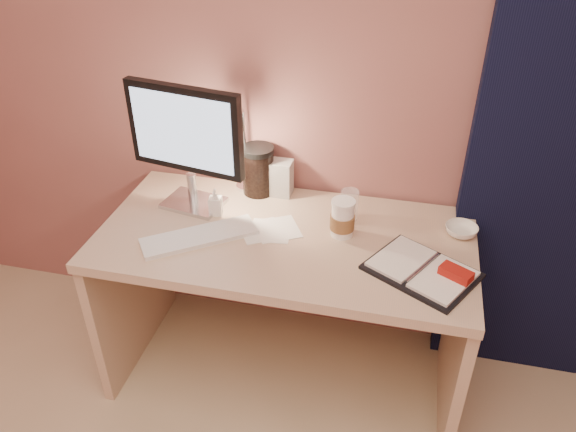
% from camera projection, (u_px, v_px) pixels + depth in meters
% --- Properties ---
extents(room, '(3.50, 3.50, 3.50)m').
position_uv_depth(room, '(572.00, 125.00, 1.95)').
color(room, '#C6B28E').
rests_on(room, ground).
extents(desk, '(1.40, 0.70, 0.73)m').
position_uv_depth(desk, '(289.00, 270.00, 2.28)').
color(desk, tan).
rests_on(desk, ground).
extents(monitor, '(0.47, 0.21, 0.50)m').
position_uv_depth(monitor, '(187.00, 137.00, 2.11)').
color(monitor, silver).
rests_on(monitor, desk).
extents(keyboard, '(0.42, 0.35, 0.02)m').
position_uv_depth(keyboard, '(199.00, 237.00, 2.07)').
color(keyboard, white).
rests_on(keyboard, desk).
extents(planner, '(0.42, 0.39, 0.05)m').
position_uv_depth(planner, '(424.00, 271.00, 1.90)').
color(planner, black).
rests_on(planner, desk).
extents(paper_a, '(0.20, 0.20, 0.00)m').
position_uv_depth(paper_a, '(261.00, 231.00, 2.12)').
color(paper_a, white).
rests_on(paper_a, desk).
extents(paper_b, '(0.17, 0.17, 0.00)m').
position_uv_depth(paper_b, '(270.00, 231.00, 2.12)').
color(paper_b, white).
rests_on(paper_b, desk).
extents(paper_c, '(0.21, 0.21, 0.00)m').
position_uv_depth(paper_c, '(277.00, 229.00, 2.13)').
color(paper_c, white).
rests_on(paper_c, desk).
extents(coffee_cup, '(0.09, 0.09, 0.15)m').
position_uv_depth(coffee_cup, '(342.00, 219.00, 2.06)').
color(coffee_cup, white).
rests_on(coffee_cup, desk).
extents(clear_cup, '(0.07, 0.07, 0.12)m').
position_uv_depth(clear_cup, '(349.00, 205.00, 2.16)').
color(clear_cup, white).
rests_on(clear_cup, desk).
extents(bowl, '(0.14, 0.14, 0.04)m').
position_uv_depth(bowl, '(461.00, 230.00, 2.09)').
color(bowl, white).
rests_on(bowl, desk).
extents(lotion_bottle, '(0.06, 0.06, 0.11)m').
position_uv_depth(lotion_bottle, '(215.00, 202.00, 2.19)').
color(lotion_bottle, white).
rests_on(lotion_bottle, desk).
extents(dark_jar, '(0.13, 0.13, 0.18)m').
position_uv_depth(dark_jar, '(258.00, 172.00, 2.31)').
color(dark_jar, black).
rests_on(dark_jar, desk).
extents(product_box, '(0.10, 0.08, 0.15)m').
position_uv_depth(product_box, '(280.00, 178.00, 2.31)').
color(product_box, beige).
rests_on(product_box, desk).
extents(desk_lamp, '(0.09, 0.23, 0.38)m').
position_uv_depth(desk_lamp, '(237.00, 147.00, 2.19)').
color(desk_lamp, silver).
rests_on(desk_lamp, desk).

